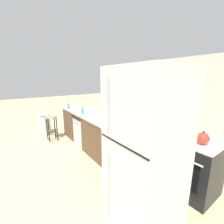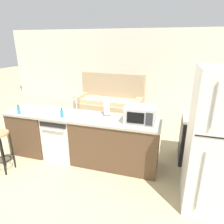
% 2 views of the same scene
% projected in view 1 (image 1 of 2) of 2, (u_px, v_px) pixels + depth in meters
% --- Properties ---
extents(ground_plane, '(24.00, 24.00, 0.00)m').
position_uv_depth(ground_plane, '(92.00, 146.00, 4.05)').
color(ground_plane, tan).
extents(wall_back, '(10.00, 0.06, 2.60)m').
position_uv_depth(wall_back, '(189.00, 91.00, 5.91)').
color(wall_back, silver).
rests_on(wall_back, ground_plane).
extents(kitchen_counter, '(2.94, 0.66, 0.90)m').
position_uv_depth(kitchen_counter, '(96.00, 134.00, 3.77)').
color(kitchen_counter, brown).
rests_on(kitchen_counter, ground_plane).
extents(dishwasher, '(0.58, 0.61, 0.84)m').
position_uv_depth(dishwasher, '(87.00, 129.00, 4.15)').
color(dishwasher, silver).
rests_on(dishwasher, ground_plane).
extents(stove_range, '(0.76, 0.68, 0.90)m').
position_uv_depth(stove_range, '(191.00, 164.00, 2.40)').
color(stove_range, black).
rests_on(stove_range, ground_plane).
extents(refrigerator, '(0.72, 0.73, 1.92)m').
position_uv_depth(refrigerator, '(146.00, 156.00, 1.66)').
color(refrigerator, silver).
rests_on(refrigerator, ground_plane).
extents(microwave, '(0.50, 0.37, 0.28)m').
position_uv_depth(microwave, '(122.00, 119.00, 2.82)').
color(microwave, '#B7B7BC').
rests_on(microwave, kitchen_counter).
extents(sink_faucet, '(0.07, 0.17, 0.30)m').
position_uv_depth(sink_faucet, '(94.00, 109.00, 3.84)').
color(sink_faucet, silver).
rests_on(sink_faucet, kitchen_counter).
extents(paper_towel_roll, '(0.14, 0.14, 0.28)m').
position_uv_depth(paper_towel_roll, '(110.00, 112.00, 3.43)').
color(paper_towel_roll, '#4C4C51').
rests_on(paper_towel_roll, kitchen_counter).
extents(soap_bottle, '(0.06, 0.06, 0.18)m').
position_uv_depth(soap_bottle, '(83.00, 111.00, 3.82)').
color(soap_bottle, '#338CCC').
rests_on(soap_bottle, kitchen_counter).
extents(dish_soap_bottle, '(0.06, 0.06, 0.18)m').
position_uv_depth(dish_soap_bottle, '(68.00, 106.00, 4.49)').
color(dish_soap_bottle, '#338CCC').
rests_on(dish_soap_bottle, kitchen_counter).
extents(kettle, '(0.21, 0.17, 0.19)m').
position_uv_depth(kettle, '(203.00, 138.00, 2.07)').
color(kettle, red).
rests_on(kettle, stove_range).
extents(bar_stool, '(0.32, 0.32, 0.74)m').
position_uv_depth(bar_stool, '(51.00, 123.00, 4.30)').
color(bar_stool, tan).
rests_on(bar_stool, ground_plane).
extents(trash_bin, '(0.35, 0.35, 0.74)m').
position_uv_depth(trash_bin, '(45.00, 123.00, 4.80)').
color(trash_bin, '#B7B7BC').
rests_on(trash_bin, ground_plane).
extents(couch, '(2.04, 1.00, 1.27)m').
position_uv_depth(couch, '(153.00, 118.00, 5.44)').
color(couch, tan).
rests_on(couch, ground_plane).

